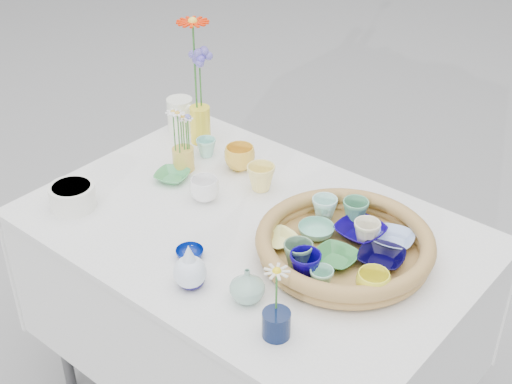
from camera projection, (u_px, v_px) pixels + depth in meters
The scene contains 32 objects.
wicker_tray at pixel (345, 245), 1.88m from camera, with size 0.47×0.47×0.08m, color #96643E, non-canonical shape.
tray_ceramic_0 at pixel (360, 231), 1.94m from camera, with size 0.13×0.13×0.03m, color #0B005D.
tray_ceramic_1 at pixel (381, 258), 1.84m from camera, with size 0.12×0.12×0.03m, color black.
tray_ceramic_2 at pixel (373, 284), 1.73m from camera, with size 0.08×0.08×0.07m, color yellow.
tray_ceramic_3 at pixel (336, 258), 1.84m from camera, with size 0.11×0.11×0.03m, color #33803F.
tray_ceramic_4 at pixel (298, 255), 1.82m from camera, with size 0.08×0.08×0.07m, color #5C8762.
tray_ceramic_5 at pixel (316, 231), 1.94m from camera, with size 0.10×0.10×0.03m, color #7CC9AC.
tray_ceramic_6 at pixel (324, 209), 2.00m from camera, with size 0.07×0.07×0.07m, color #B2E6D9.
tray_ceramic_7 at pixel (367, 233), 1.90m from camera, with size 0.07×0.07×0.07m, color #EEE7C4.
tray_ceramic_8 at pixel (394, 239), 1.91m from camera, with size 0.11×0.11×0.03m, color #97B2E6.
tray_ceramic_9 at pixel (305, 266), 1.78m from camera, with size 0.08×0.08×0.07m, color #090067.
tray_ceramic_10 at pixel (279, 240), 1.91m from camera, with size 0.10×0.10×0.02m, color #F4F68B.
tray_ceramic_11 at pixel (321, 279), 1.75m from camera, with size 0.06×0.06×0.06m, color #89CDAB.
tray_ceramic_12 at pixel (355, 211), 1.99m from camera, with size 0.07×0.07×0.07m, color #569D73.
loose_ceramic_0 at pixel (240, 158), 2.26m from camera, with size 0.10×0.10×0.08m, color gold.
loose_ceramic_1 at pixel (261, 178), 2.16m from camera, with size 0.09×0.09×0.08m, color #FFE97A.
loose_ceramic_2 at pixel (172, 176), 2.22m from camera, with size 0.10×0.10×0.03m, color #48A55F.
loose_ceramic_3 at pixel (205, 189), 2.11m from camera, with size 0.09×0.09×0.07m, color white.
loose_ceramic_4 at pixel (190, 253), 1.89m from camera, with size 0.07×0.07×0.02m, color navy.
loose_ceramic_5 at pixel (206, 148), 2.34m from camera, with size 0.07×0.07×0.06m, color #93DFCE.
loose_ceramic_6 at pixel (191, 281), 1.80m from camera, with size 0.07×0.07×0.02m, color #110B47.
fluted_bowl at pixel (73, 196), 2.08m from camera, with size 0.13×0.13×0.07m, color white, non-canonical shape.
bud_vase_paleblue at pixel (189, 265), 1.77m from camera, with size 0.08×0.08×0.13m, color white, non-canonical shape.
bud_vase_seafoam at pixel (247, 285), 1.73m from camera, with size 0.09×0.09×0.09m, color #8AB6A2.
bud_vase_cobalt at pixel (276, 324), 1.63m from camera, with size 0.07×0.07×0.07m, color #0C183B.
single_daisy at pixel (276, 290), 1.60m from camera, with size 0.07×0.07×0.13m, color beige, non-canonical shape.
tall_vase_yellow at pixel (200, 125), 2.40m from camera, with size 0.07×0.07×0.13m, color yellow.
gerbera at pixel (195, 66), 2.29m from camera, with size 0.12×0.12×0.31m, color #EC2300, non-canonical shape.
hydrangea at pixel (200, 81), 2.33m from camera, with size 0.07×0.07×0.25m, color #5447C6, non-canonical shape.
white_pitcher at pixel (180, 115), 2.47m from camera, with size 0.13×0.09×0.12m, color white, non-canonical shape.
daisy_cup at pixel (183, 159), 2.26m from camera, with size 0.07×0.07×0.07m, color gold.
daisy_posy at pixel (181, 130), 2.20m from camera, with size 0.08×0.08×0.14m, color white, non-canonical shape.
Camera 1 is at (1.06, -1.25, 1.94)m, focal length 50.00 mm.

